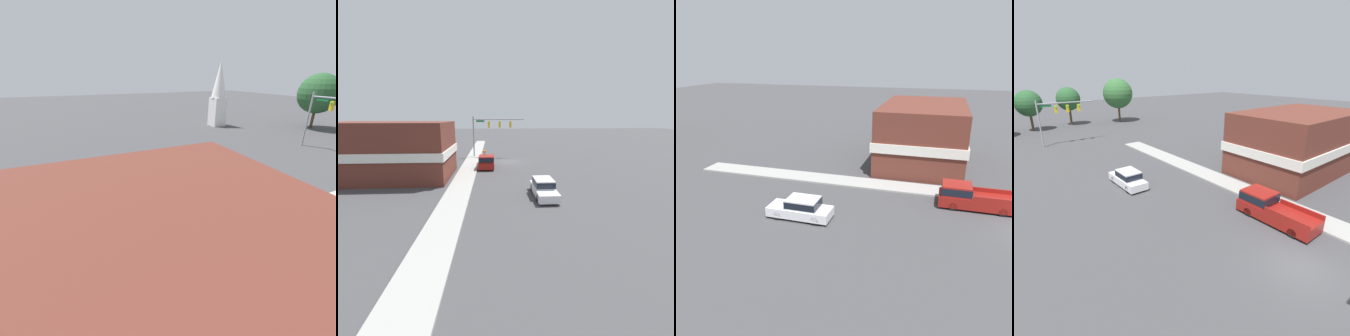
# 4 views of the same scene
# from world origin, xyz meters

# --- Properties ---
(ground_plane) EXTENTS (200.00, 200.00, 0.00)m
(ground_plane) POSITION_xyz_m (0.00, 0.00, 0.00)
(ground_plane) COLOR #424244
(sidewalk_curb) EXTENTS (2.40, 60.00, 0.14)m
(sidewalk_curb) POSITION_xyz_m (5.70, 0.00, 0.07)
(sidewalk_curb) COLOR #9E9E99
(sidewalk_curb) RESTS_ON ground
(near_signal_assembly) EXTENTS (8.77, 0.49, 7.04)m
(near_signal_assembly) POSITION_xyz_m (2.66, -4.46, 5.24)
(near_signal_assembly) COLOR gray
(near_signal_assembly) RESTS_ON ground
(car_lead) EXTENTS (1.78, 4.70, 1.58)m
(car_lead) POSITION_xyz_m (-2.14, 16.00, 0.82)
(car_lead) COLOR black
(car_lead) RESTS_ON ground
(pickup_truck_parked) EXTENTS (2.08, 5.76, 1.85)m
(pickup_truck_parked) POSITION_xyz_m (3.26, 4.14, 0.91)
(pickup_truck_parked) COLOR black
(pickup_truck_parked) RESTS_ON ground
(construction_barrel) EXTENTS (0.58, 0.58, 0.99)m
(construction_barrel) POSITION_xyz_m (3.90, -5.25, 0.50)
(construction_barrel) COLOR orange
(construction_barrel) RESTS_ON ground
(corner_brick_building) EXTENTS (13.82, 8.89, 6.43)m
(corner_brick_building) POSITION_xyz_m (14.16, 8.62, 3.20)
(corner_brick_building) COLOR brown
(corner_brick_building) RESTS_ON ground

